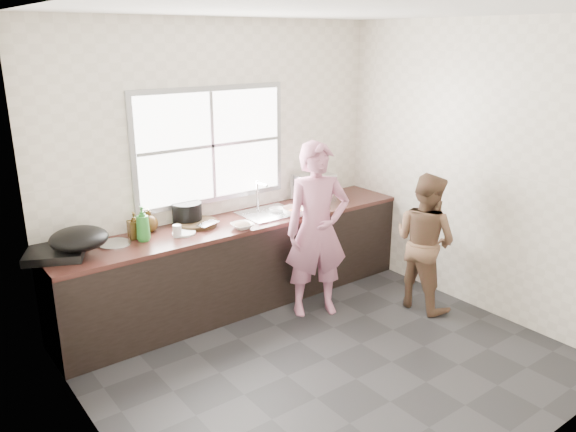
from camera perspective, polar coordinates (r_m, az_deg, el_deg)
floor at (r=4.77m, az=3.88°, el=-14.34°), size 3.60×3.20×0.01m
ceiling at (r=4.05m, az=4.72°, el=20.24°), size 3.60×3.20×0.01m
wall_back at (r=5.48m, az=-6.91°, el=5.22°), size 3.60×0.01×2.70m
wall_left at (r=3.36m, az=-19.62°, el=-3.75°), size 0.01×3.20×2.70m
wall_right at (r=5.54m, az=18.49°, el=4.56°), size 0.01×3.20×2.70m
wall_front at (r=3.26m, az=23.27°, el=-4.89°), size 3.60×0.01×2.70m
cabinet at (r=5.50m, az=-4.88°, el=-4.93°), size 3.60×0.62×0.82m
countertop at (r=5.35m, az=-4.99°, el=-0.68°), size 3.60×0.64×0.04m
sink at (r=5.53m, az=-1.94°, el=0.25°), size 0.55×0.45×0.02m
faucet at (r=5.65m, az=-3.13°, el=2.14°), size 0.02×0.02×0.30m
window_frame at (r=5.38m, az=-7.83°, el=7.12°), size 1.60×0.05×1.10m
window_glazing at (r=5.36m, az=-7.69°, el=7.09°), size 1.50×0.01×1.00m
woman at (r=5.20m, az=2.96°, el=-2.01°), size 0.66×0.56×1.54m
person_side at (r=5.51m, az=13.71°, el=-2.52°), size 0.54×0.68×1.33m
cutting_board at (r=5.26m, az=-9.26°, el=-0.74°), size 0.44×0.44×0.04m
cleaver at (r=5.16m, az=-8.13°, el=-0.77°), size 0.24×0.18×0.01m
bowl_mince at (r=5.12m, az=-4.66°, el=-1.00°), size 0.21×0.21×0.05m
bowl_crabs at (r=5.47m, az=0.75°, el=0.37°), size 0.25×0.25×0.06m
bowl_held at (r=5.58m, az=-1.17°, el=0.66°), size 0.23×0.23×0.06m
black_pot at (r=5.31m, az=-10.21°, el=0.30°), size 0.34×0.34×0.20m
plate_food at (r=5.05m, az=-10.53°, el=-1.73°), size 0.24×0.24×0.02m
bottle_green at (r=4.92m, az=-14.55°, el=-0.76°), size 0.12×0.12×0.31m
bottle_brown_tall at (r=5.01m, az=-15.33°, el=-1.03°), size 0.10×0.10×0.21m
bottle_brown_short at (r=5.16m, az=-13.94°, el=-0.51°), size 0.18×0.18×0.19m
glass_jar at (r=4.98m, az=-11.19°, el=-1.50°), size 0.09×0.09×0.11m
burner at (r=4.83m, az=-22.53°, el=-3.44°), size 0.58×0.58×0.07m
wok at (r=4.73m, az=-20.47°, el=-2.16°), size 0.49×0.49×0.17m
dish_rack at (r=5.92m, az=2.62°, el=2.85°), size 0.41×0.29×0.30m
pot_lid_left at (r=4.94m, az=-17.21°, el=-2.70°), size 0.30×0.30×0.01m
pot_lid_right at (r=4.91m, az=-16.98°, el=-2.81°), size 0.29×0.29×0.01m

